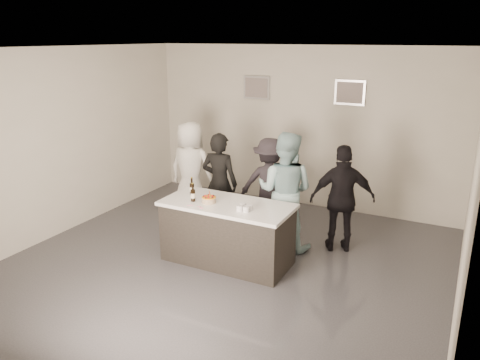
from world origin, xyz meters
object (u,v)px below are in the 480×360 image
Objects in this scene: person_main_black at (220,183)px; person_guest_right at (342,199)px; beer_bottle_a at (192,186)px; person_guest_left at (191,170)px; beer_bottle_b at (193,193)px; bar_counter at (227,233)px; person_guest_back at (269,184)px; person_main_blue at (285,191)px; cake at (209,200)px.

person_guest_right is at bearing -178.64° from person_main_black.
person_guest_left is at bearing 123.48° from beer_bottle_a.
beer_bottle_b is 1.10m from person_main_black.
bar_counter is 7.15× the size of beer_bottle_b.
beer_bottle_b is 1.70m from person_guest_back.
person_main_blue is at bearing 57.92° from bar_counter.
person_guest_back is at bearing -38.04° from person_guest_right.
person_guest_right is at bearing 35.31° from beer_bottle_b.
person_guest_right is (1.98, 1.05, -0.21)m from beer_bottle_a.
bar_counter is 1.80m from person_guest_right.
person_main_blue reaches higher than person_guest_right.
cake is 1.22m from person_main_blue.
bar_counter is 0.86m from beer_bottle_a.
person_guest_right is at bearing 27.94° from beer_bottle_a.
person_guest_left is (-0.83, 1.25, -0.17)m from beer_bottle_a.
person_guest_right is at bearing 174.13° from person_guest_left.
beer_bottle_a reaches higher than bar_counter.
person_guest_left reaches higher than beer_bottle_b.
person_main_black reaches higher than cake.
person_guest_back is (0.25, 1.56, -0.16)m from cake.
person_main_blue reaches higher than person_guest_left.
beer_bottle_b is at bearing 122.11° from person_guest_left.
person_main_black is (-0.40, 1.01, -0.10)m from cake.
person_guest_right is 1.37m from person_guest_back.
person_guest_right reaches higher than bar_counter.
person_main_black is at bearing 151.20° from person_guest_left.
person_guest_left reaches higher than person_guest_right.
cake is (-0.24, -0.09, 0.49)m from bar_counter.
person_guest_left reaches higher than person_guest_back.
beer_bottle_a is 0.29m from beer_bottle_b.
person_guest_right is (1.98, 0.22, -0.02)m from person_main_black.
bar_counter is at bearing 79.82° from person_guest_back.
person_guest_left is at bearing 130.50° from cake.
person_guest_right is (1.81, 1.28, -0.21)m from beer_bottle_b.
person_main_blue is (1.17, 0.77, -0.12)m from beer_bottle_a.
bar_counter is 7.15× the size of beer_bottle_a.
person_guest_back is (0.65, 1.38, -0.25)m from beer_bottle_a.
person_main_blue reaches higher than person_main_black.
person_main_black is at bearing 111.54° from cake.
beer_bottle_a is 1.51m from person_guest_left.
person_guest_left reaches higher than bar_counter.
person_guest_left reaches higher than cake.
person_guest_back is at bearing 64.85° from beer_bottle_a.
bar_counter is 1.02× the size of person_main_blue.
person_guest_right is at bearing 156.43° from person_guest_back.
person_main_black is 1.99m from person_guest_right.
person_main_blue reaches higher than beer_bottle_a.
beer_bottle_a is 2.25m from person_guest_right.
bar_counter is at bearing 135.82° from person_guest_left.
bar_counter is at bearing -7.78° from beer_bottle_a.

